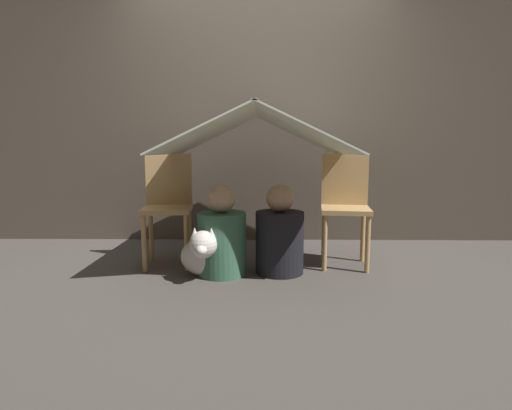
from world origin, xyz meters
TOP-DOWN VIEW (x-y plane):
  - ground_plane at (0.00, 0.00)m, footprint 8.80×8.80m
  - wall_back at (0.00, 1.04)m, footprint 7.00×0.05m
  - chair_left at (-0.70, 0.17)m, footprint 0.41×0.41m
  - chair_right at (0.70, 0.17)m, footprint 0.42×0.42m
  - sheet_canopy at (0.00, 0.11)m, footprint 1.39×1.27m
  - person_front at (-0.25, -0.12)m, footprint 0.35×0.35m
  - person_second at (0.18, -0.07)m, footprint 0.36×0.36m
  - dog at (-0.36, -0.20)m, footprint 0.37×0.38m

SIDE VIEW (x-z plane):
  - ground_plane at x=0.00m, z-range 0.00..0.00m
  - dog at x=-0.36m, z-range -0.01..0.37m
  - person_second at x=0.18m, z-range -0.06..0.60m
  - person_front at x=-0.25m, z-range -0.06..0.60m
  - chair_left at x=-0.70m, z-range 0.05..0.93m
  - chair_right at x=0.70m, z-range 0.05..0.93m
  - sheet_canopy at x=0.00m, z-range 0.88..1.22m
  - wall_back at x=0.00m, z-range 0.00..2.50m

